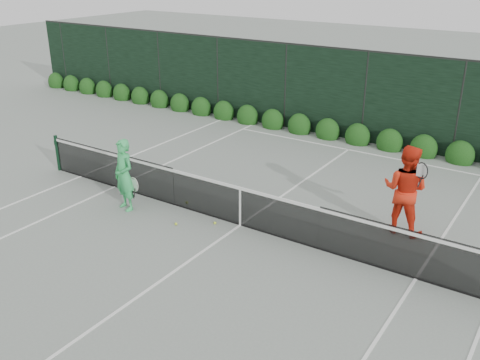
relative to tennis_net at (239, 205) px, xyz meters
The scene contains 8 objects.
ground 0.53m from the tennis_net, ahead, with size 80.00×80.00×0.00m, color gray.
tennis_net is the anchor object (origin of this frame).
player_woman 2.98m from the tennis_net, 164.27° to the right, with size 0.74×0.58×1.80m.
player_man 3.74m from the tennis_net, 29.05° to the left, with size 1.02×0.80×2.07m.
court_lines 0.53m from the tennis_net, ahead, with size 11.03×23.83×0.01m.
windscreen_fence 2.88m from the tennis_net, 89.49° to the right, with size 32.00×21.07×3.06m.
hedge_row 7.16m from the tennis_net, 89.80° to the left, with size 31.66×0.65×0.94m.
tennis_balls 1.30m from the tennis_net, 166.16° to the right, with size 1.33×1.14×0.07m.
Camera 1 is at (6.15, -9.30, 5.81)m, focal length 40.00 mm.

